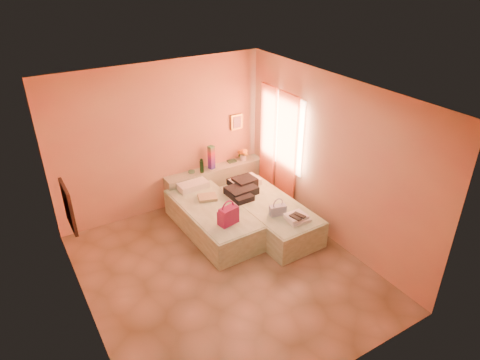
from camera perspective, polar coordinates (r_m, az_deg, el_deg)
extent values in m
plane|color=#A17C60|center=(6.81, -2.06, -12.05)|extent=(4.50, 4.50, 0.00)
cube|color=tan|center=(7.84, -10.38, 5.29)|extent=(4.00, 0.02, 2.80)
cube|color=tan|center=(5.48, -21.01, -7.14)|extent=(0.02, 4.50, 2.80)
cube|color=tan|center=(7.06, 12.03, 2.46)|extent=(0.02, 4.50, 2.80)
cube|color=white|center=(5.43, -2.57, 11.08)|extent=(4.00, 4.50, 0.02)
cube|color=#FFCB9E|center=(7.88, 5.90, 6.51)|extent=(0.02, 1.10, 1.40)
cube|color=#FF653C|center=(7.88, 6.19, 3.74)|extent=(0.05, 0.55, 2.20)
cube|color=#FF653C|center=(8.32, 3.71, 5.22)|extent=(0.05, 0.45, 2.20)
cube|color=#321F16|center=(5.72, -21.93, -3.36)|extent=(0.04, 0.50, 0.60)
cube|color=gold|center=(8.42, -0.46, 7.76)|extent=(0.25, 0.04, 0.30)
cube|color=#A4AF8F|center=(8.54, -3.33, -0.30)|extent=(2.05, 0.30, 0.65)
cube|color=beige|center=(7.53, -3.63, -5.23)|extent=(0.96, 2.02, 0.50)
cube|color=beige|center=(7.63, 3.85, -4.76)|extent=(0.96, 2.02, 0.50)
cylinder|color=#133619|center=(8.17, -5.13, 1.88)|extent=(0.09, 0.09, 0.27)
cube|color=#9A134D|center=(8.26, -3.84, 3.03)|extent=(0.13, 0.13, 0.47)
cylinder|color=#437C56|center=(8.24, -6.49, 1.11)|extent=(0.17, 0.17, 0.03)
cube|color=#23422E|center=(8.61, -1.10, 2.54)|extent=(0.18, 0.13, 0.03)
cube|color=silver|center=(8.62, 0.42, 3.54)|extent=(0.25, 0.25, 0.29)
cube|color=#9A134D|center=(6.89, -1.59, -4.74)|extent=(0.35, 0.24, 0.30)
cube|color=tan|center=(7.63, -4.37, -2.33)|extent=(0.39, 0.35, 0.06)
cube|color=black|center=(7.76, 0.49, -1.18)|extent=(0.64, 0.64, 0.17)
cube|color=#39568B|center=(7.16, 5.05, -4.03)|extent=(0.30, 0.18, 0.18)
cube|color=white|center=(7.07, 7.69, -5.00)|extent=(0.37, 0.32, 0.10)
cube|color=black|center=(6.99, 7.71, -4.84)|extent=(0.20, 0.24, 0.02)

